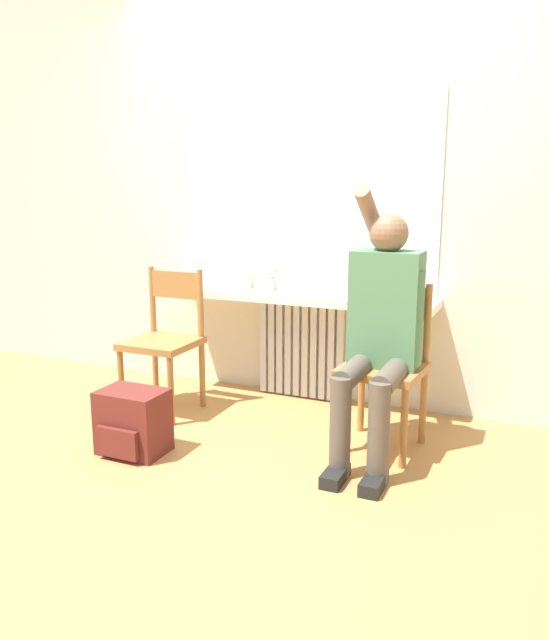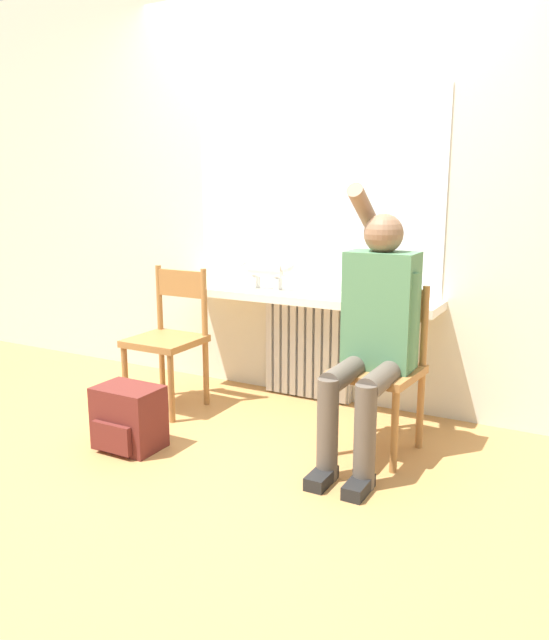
# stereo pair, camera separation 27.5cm
# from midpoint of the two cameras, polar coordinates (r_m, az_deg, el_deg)

# --- Properties ---
(ground_plane) EXTENTS (12.00, 12.00, 0.00)m
(ground_plane) POSITION_cam_midpoint_polar(r_m,az_deg,el_deg) (3.11, -8.08, -13.31)
(ground_plane) COLOR #B27F47
(wall_with_window) EXTENTS (7.00, 0.06, 2.70)m
(wall_with_window) POSITION_cam_midpoint_polar(r_m,az_deg,el_deg) (3.90, 1.13, 12.46)
(wall_with_window) COLOR beige
(wall_with_window) RESTS_ON ground_plane
(radiator) EXTENTS (0.58, 0.08, 0.65)m
(radiator) POSITION_cam_midpoint_polar(r_m,az_deg,el_deg) (3.96, 0.63, -2.57)
(radiator) COLOR silver
(radiator) RESTS_ON ground_plane
(windowsill) EXTENTS (1.69, 0.32, 0.05)m
(windowsill) POSITION_cam_midpoint_polar(r_m,az_deg,el_deg) (3.79, -0.02, 2.13)
(windowsill) COLOR white
(windowsill) RESTS_ON radiator
(window_glass) EXTENTS (1.62, 0.01, 1.17)m
(window_glass) POSITION_cam_midpoint_polar(r_m,az_deg,el_deg) (3.87, 0.92, 11.46)
(window_glass) COLOR white
(window_glass) RESTS_ON windowsill
(chair_left) EXTENTS (0.39, 0.39, 0.85)m
(chair_left) POSITION_cam_midpoint_polar(r_m,az_deg,el_deg) (3.78, -12.06, -1.67)
(chair_left) COLOR #9E6B38
(chair_left) RESTS_ON ground_plane
(chair_right) EXTENTS (0.42, 0.42, 0.85)m
(chair_right) POSITION_cam_midpoint_polar(r_m,az_deg,el_deg) (3.20, 7.68, -4.02)
(chair_right) COLOR #9E6B38
(chair_right) RESTS_ON ground_plane
(person) EXTENTS (0.36, 0.96, 1.35)m
(person) POSITION_cam_midpoint_polar(r_m,az_deg,el_deg) (3.05, 7.17, -0.53)
(person) COLOR brown
(person) RESTS_ON ground_plane
(cat) EXTENTS (0.43, 0.11, 0.21)m
(cat) POSITION_cam_midpoint_polar(r_m,az_deg,el_deg) (3.87, -2.82, 4.67)
(cat) COLOR silver
(cat) RESTS_ON windowsill
(backpack) EXTENTS (0.33, 0.26, 0.33)m
(backpack) POSITION_cam_midpoint_polar(r_m,az_deg,el_deg) (3.30, -15.25, -9.06)
(backpack) COLOR maroon
(backpack) RESTS_ON ground_plane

